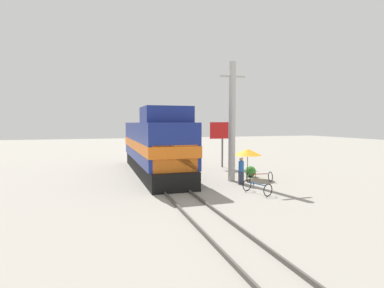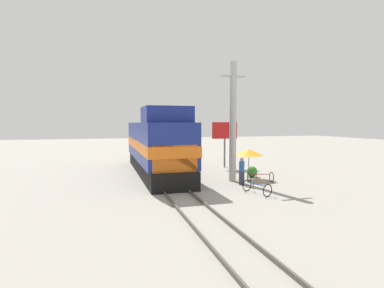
% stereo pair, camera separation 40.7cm
% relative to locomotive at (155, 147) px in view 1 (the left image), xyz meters
% --- Properties ---
extents(ground_plane, '(120.00, 120.00, 0.00)m').
position_rel_locomotive_xyz_m(ground_plane, '(0.00, -4.09, -2.15)').
color(ground_plane, gray).
extents(rail_near, '(0.08, 34.40, 0.15)m').
position_rel_locomotive_xyz_m(rail_near, '(-0.72, -4.09, -2.08)').
color(rail_near, '#4C4742').
rests_on(rail_near, ground_plane).
extents(rail_far, '(0.08, 34.40, 0.15)m').
position_rel_locomotive_xyz_m(rail_far, '(0.72, -4.09, -2.08)').
color(rail_far, '#4C4742').
rests_on(rail_far, ground_plane).
extents(locomotive, '(3.16, 14.12, 5.00)m').
position_rel_locomotive_xyz_m(locomotive, '(0.00, 0.00, 0.00)').
color(locomotive, black).
rests_on(locomotive, ground_plane).
extents(utility_pole, '(1.80, 0.47, 8.06)m').
position_rel_locomotive_xyz_m(utility_pole, '(4.51, -4.21, 1.92)').
color(utility_pole, '#B2B2AD').
rests_on(utility_pole, ground_plane).
extents(vendor_umbrella, '(2.00, 2.00, 2.12)m').
position_rel_locomotive_xyz_m(vendor_umbrella, '(6.00, -3.69, -0.26)').
color(vendor_umbrella, '#4C4C4C').
rests_on(vendor_umbrella, ground_plane).
extents(billboard_sign, '(2.37, 0.12, 4.04)m').
position_rel_locomotive_xyz_m(billboard_sign, '(6.44, 1.86, 0.91)').
color(billboard_sign, '#595959').
rests_on(billboard_sign, ground_plane).
extents(shrub_cluster, '(0.79, 0.79, 0.79)m').
position_rel_locomotive_xyz_m(shrub_cluster, '(6.51, -3.22, -1.76)').
color(shrub_cluster, '#388C38').
rests_on(shrub_cluster, ground_plane).
extents(person_bystander, '(0.34, 0.34, 1.79)m').
position_rel_locomotive_xyz_m(person_bystander, '(4.55, -5.57, -1.18)').
color(person_bystander, '#2D3347').
rests_on(person_bystander, ground_plane).
extents(bicycle, '(1.70, 0.90, 0.69)m').
position_rel_locomotive_xyz_m(bicycle, '(6.10, -5.20, -1.80)').
color(bicycle, black).
rests_on(bicycle, ground_plane).
extents(bicycle_spare, '(1.13, 1.76, 0.69)m').
position_rel_locomotive_xyz_m(bicycle_spare, '(4.28, -8.05, -1.80)').
color(bicycle_spare, black).
rests_on(bicycle_spare, ground_plane).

